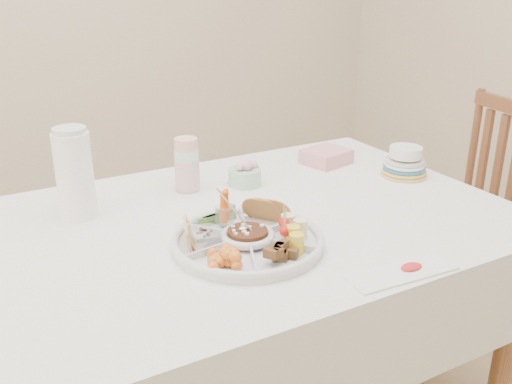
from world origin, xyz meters
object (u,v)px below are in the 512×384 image
dining_table (245,331)px  chair (459,213)px  party_tray (248,238)px  plate_stack (405,162)px  thermos (74,172)px

dining_table → chair: size_ratio=1.61×
party_tray → plate_stack: (0.71, 0.20, 0.03)m
thermos → plate_stack: 1.06m
party_tray → plate_stack: size_ratio=2.48×
chair → plate_stack: chair is taller
party_tray → plate_stack: bearing=16.1°
thermos → plate_stack: bearing=-10.5°
dining_table → plate_stack: (0.64, 0.05, 0.43)m
party_tray → thermos: thermos is taller
dining_table → plate_stack: plate_stack is taller
thermos → chair: bearing=-2.4°
dining_table → party_tray: bearing=-115.0°
thermos → plate_stack: size_ratio=1.72×
dining_table → chair: bearing=9.1°
thermos → dining_table: bearing=-30.8°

